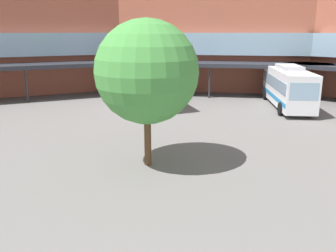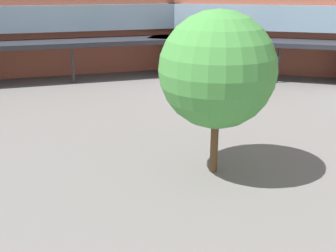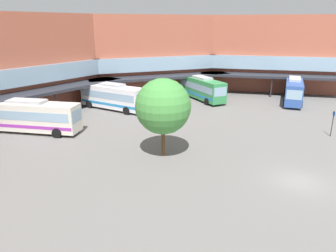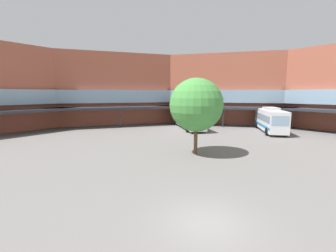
% 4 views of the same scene
% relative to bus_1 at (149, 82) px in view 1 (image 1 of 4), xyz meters
% --- Properties ---
extents(station_building, '(84.98, 51.84, 13.55)m').
position_rel_bus_1_xyz_m(station_building, '(-2.74, -7.42, 4.58)').
color(station_building, '#AD5942').
rests_on(station_building, ground).
extents(bus_1, '(4.34, 12.26, 3.86)m').
position_rel_bus_1_xyz_m(bus_1, '(0.00, 0.00, 0.00)').
color(bus_1, silver).
rests_on(bus_1, ground).
extents(bus_4, '(4.66, 10.67, 3.83)m').
position_rel_bus_1_xyz_m(bus_4, '(12.39, -4.07, -0.01)').
color(bus_4, white).
rests_on(bus_4, ground).
extents(plaza_tree, '(5.17, 5.17, 7.46)m').
position_rel_bus_1_xyz_m(plaza_tree, '(-1.37, -17.05, 2.91)').
color(plaza_tree, brown).
rests_on(plaza_tree, ground).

